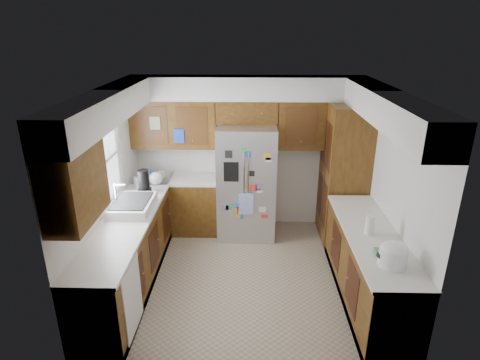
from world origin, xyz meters
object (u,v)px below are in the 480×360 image
pantry (344,173)px  rice_cooker (393,254)px  paper_towel (370,225)px  fridge (246,182)px

pantry → rice_cooker: size_ratio=7.30×
pantry → paper_towel: pantry is taller
pantry → fridge: pantry is taller
rice_cooker → paper_towel: (-0.05, 0.65, -0.01)m
rice_cooker → pantry: bearing=90.0°
fridge → paper_towel: bearing=-49.7°
paper_towel → pantry: bearing=88.1°
fridge → pantry: bearing=-2.1°
fridge → rice_cooker: (1.50, -2.35, 0.15)m
paper_towel → rice_cooker: bearing=-85.3°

